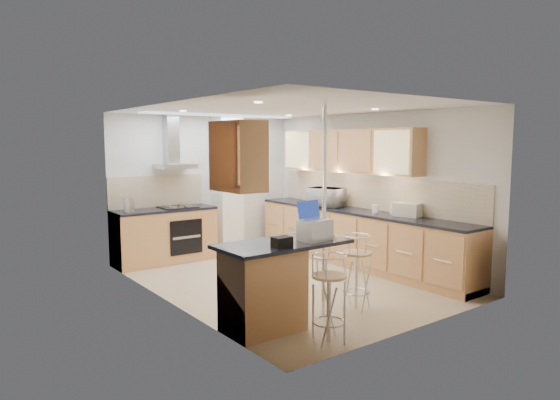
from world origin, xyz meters
TOP-DOWN VIEW (x-y plane):
  - ground at (0.00, 0.00)m, footprint 4.80×4.80m
  - room_shell at (0.32, 0.38)m, footprint 3.64×4.84m
  - right_counter at (1.50, 0.00)m, footprint 0.63×4.40m
  - back_counter at (-0.95, 2.10)m, footprint 1.70×0.63m
  - peninsula at (-1.12, -1.45)m, footprint 1.47×0.72m
  - microwave at (1.41, 0.65)m, footprint 0.54×0.67m
  - laptop at (-0.78, -1.58)m, footprint 0.35×0.27m
  - bag at (-1.29, -1.65)m, footprint 0.20×0.14m
  - bar_stool_near at (-1.03, -2.10)m, footprint 0.39×0.39m
  - bar_stool_end at (-0.08, -1.54)m, footprint 0.53×0.53m
  - jar_a at (1.47, 0.72)m, footprint 0.14×0.14m
  - jar_b at (1.69, 1.45)m, footprint 0.14×0.14m
  - jar_c at (1.64, -0.66)m, footprint 0.16×0.16m
  - jar_d at (1.52, -0.38)m, footprint 0.10×0.10m
  - bread_bin at (1.63, -0.92)m, footprint 0.39×0.45m
  - kettle at (-1.58, 2.04)m, footprint 0.16×0.16m

SIDE VIEW (x-z plane):
  - ground at x=0.00m, z-range 0.00..0.00m
  - bar_stool_near at x=-1.03m, z-range 0.00..0.91m
  - back_counter at x=-0.95m, z-range 0.00..0.92m
  - right_counter at x=1.50m, z-range 0.00..0.92m
  - bar_stool_end at x=-0.08m, z-range 0.00..0.92m
  - peninsula at x=-1.12m, z-range 0.01..0.95m
  - jar_d at x=1.52m, z-range 0.92..1.05m
  - bag at x=-1.29m, z-range 0.94..1.05m
  - jar_b at x=1.69m, z-range 0.92..1.07m
  - jar_a at x=1.47m, z-range 0.92..1.10m
  - bread_bin at x=1.63m, z-range 0.92..1.12m
  - jar_c at x=1.64m, z-range 0.92..1.12m
  - kettle at x=-1.58m, z-range 0.92..1.16m
  - laptop at x=-0.78m, z-range 0.94..1.17m
  - microwave at x=1.41m, z-range 0.92..1.25m
  - room_shell at x=0.32m, z-range 0.29..2.80m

